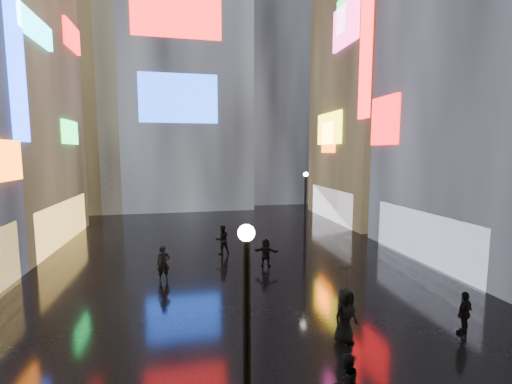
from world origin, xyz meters
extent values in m
plane|color=black|center=(0.00, 20.00, 0.00)|extent=(140.00, 140.00, 0.00)
cube|color=#FD5C0C|center=(-10.85, 18.32, 6.06)|extent=(0.25, 2.24, 1.94)
cube|color=#143BFD|center=(-10.85, 20.00, 11.00)|extent=(0.25, 1.40, 8.00)
cube|color=#FFC659|center=(-11.10, 26.00, 1.50)|extent=(0.20, 10.00, 3.00)
cube|color=#19E44F|center=(-10.85, 27.82, 7.91)|extent=(0.25, 3.00, 1.71)
cube|color=#19D3F0|center=(-10.85, 22.61, 13.61)|extent=(0.25, 4.84, 1.37)
cube|color=#FD0C10|center=(-10.85, 29.70, 15.31)|extent=(0.25, 3.32, 1.94)
cube|color=black|center=(16.00, 17.00, 15.00)|extent=(10.00, 12.00, 30.00)
cube|color=white|center=(11.10, 17.00, 1.50)|extent=(0.20, 9.00, 3.00)
cube|color=#FD0C10|center=(10.85, 21.12, 8.58)|extent=(0.25, 2.99, 3.26)
cube|color=#FD0C10|center=(10.85, 24.00, 14.00)|extent=(0.25, 1.40, 10.00)
cube|color=black|center=(16.00, 30.00, 14.00)|extent=(10.00, 12.00, 28.00)
cube|color=white|center=(11.10, 30.00, 1.50)|extent=(0.20, 9.00, 3.00)
cube|color=yellow|center=(10.85, 30.32, 8.66)|extent=(0.25, 4.92, 2.91)
cube|color=#FD3294|center=(10.85, 27.51, 17.02)|extent=(0.25, 4.36, 3.46)
cube|color=#FD5C0C|center=(10.85, 30.44, 7.84)|extent=(0.25, 2.63, 2.87)
cube|color=#19E44F|center=(10.85, 28.19, 17.94)|extent=(0.25, 1.69, 2.90)
cube|color=black|center=(-3.00, 44.00, 21.00)|extent=(16.00, 14.00, 42.00)
cube|color=#FF1414|center=(-3.00, 36.90, 21.00)|extent=(9.00, 0.20, 6.00)
cube|color=#194CFF|center=(-3.00, 36.90, 12.00)|extent=(8.00, 0.20, 5.00)
cube|color=black|center=(9.00, 46.00, 17.00)|extent=(12.00, 12.00, 34.00)
cube|color=black|center=(-14.00, 42.00, 13.00)|extent=(10.00, 10.00, 26.00)
cylinder|color=black|center=(-1.51, 5.56, 2.50)|extent=(0.16, 0.16, 5.00)
sphere|color=white|center=(-1.51, 5.56, 5.05)|extent=(0.30, 0.30, 0.30)
cylinder|color=black|center=(5.00, 20.42, 2.50)|extent=(0.16, 0.16, 5.00)
sphere|color=white|center=(5.00, 20.42, 5.05)|extent=(0.30, 0.30, 0.30)
imported|color=black|center=(1.24, 7.03, 0.76)|extent=(0.85, 0.72, 1.52)
imported|color=black|center=(7.08, 9.60, 0.78)|extent=(0.99, 0.70, 1.56)
imported|color=black|center=(2.66, 9.95, 0.95)|extent=(1.08, 0.89, 1.90)
imported|color=black|center=(1.84, 18.09, 0.80)|extent=(1.54, 1.03, 1.59)
imported|color=black|center=(-3.71, 17.05, 0.89)|extent=(0.71, 0.53, 1.77)
imported|color=black|center=(-0.31, 21.02, 0.92)|extent=(1.02, 0.87, 1.84)
imported|color=black|center=(2.66, 9.95, 2.31)|extent=(1.22, 1.23, 0.82)
camera|label=1|loc=(-2.54, -0.21, 6.46)|focal=24.00mm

